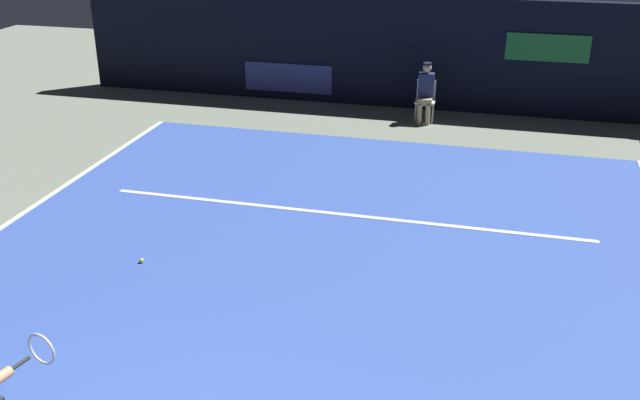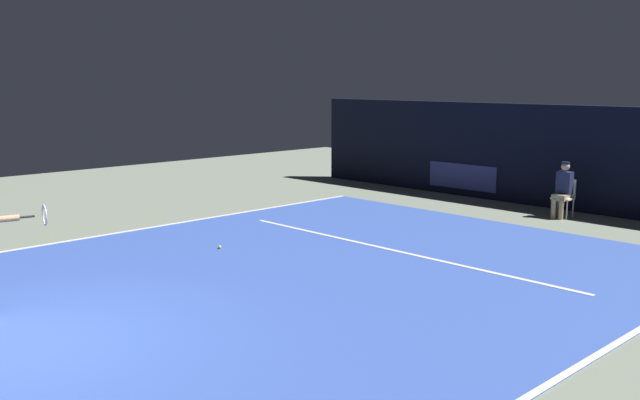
{
  "view_description": "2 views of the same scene",
  "coord_description": "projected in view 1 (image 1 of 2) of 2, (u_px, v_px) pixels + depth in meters",
  "views": [
    {
      "loc": [
        2.34,
        -3.53,
        4.97
      ],
      "look_at": [
        -0.08,
        5.88,
        0.72
      ],
      "focal_mm": 41.01,
      "sensor_mm": 36.0,
      "label": 1
    },
    {
      "loc": [
        8.39,
        -3.07,
        3.23
      ],
      "look_at": [
        -0.59,
        5.62,
        1.07
      ],
      "focal_mm": 39.42,
      "sensor_mm": 36.0,
      "label": 2
    }
  ],
  "objects": [
    {
      "name": "back_wall",
      "position": [
        404.0,
        52.0,
        17.06
      ],
      "size": [
        15.96,
        0.33,
        2.6
      ],
      "color": "black",
      "rests_on": "ground"
    },
    {
      "name": "tennis_ball",
      "position": [
        142.0,
        261.0,
        10.32
      ],
      "size": [
        0.07,
        0.07,
        0.07
      ],
      "primitive_type": "sphere",
      "color": "#CCE033",
      "rests_on": "court_surface"
    },
    {
      "name": "line_service",
      "position": [
        342.0,
        214.0,
        11.82
      ],
      "size": [
        7.92,
        0.1,
        0.01
      ],
      "primitive_type": "cube",
      "color": "white",
      "rests_on": "court_surface"
    },
    {
      "name": "line_judge_on_chair",
      "position": [
        426.0,
        92.0,
        16.17
      ],
      "size": [
        0.46,
        0.54,
        1.32
      ],
      "color": "white",
      "rests_on": "ground"
    },
    {
      "name": "ground_plane",
      "position": [
        308.0,
        276.0,
        10.0
      ],
      "size": [
        31.34,
        31.34,
        0.0
      ],
      "primitive_type": "plane",
      "color": "gray"
    },
    {
      "name": "court_surface",
      "position": [
        308.0,
        276.0,
        10.0
      ],
      "size": [
        10.15,
        11.8,
        0.01
      ],
      "primitive_type": "cube",
      "color": "#3856B2",
      "rests_on": "ground"
    }
  ]
}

